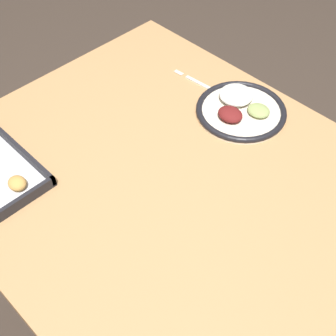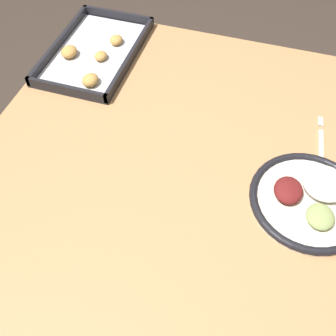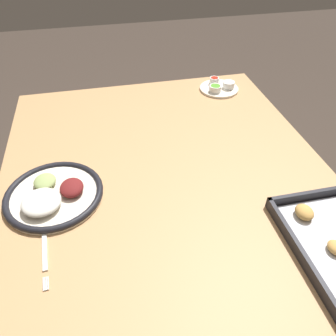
# 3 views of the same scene
# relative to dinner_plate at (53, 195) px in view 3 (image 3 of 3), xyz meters

# --- Properties ---
(ground_plane) EXTENTS (8.00, 8.00, 0.00)m
(ground_plane) POSITION_rel_dinner_plate_xyz_m (-0.04, 0.35, -0.77)
(ground_plane) COLOR #382D26
(dining_table) EXTENTS (1.28, 1.06, 0.75)m
(dining_table) POSITION_rel_dinner_plate_xyz_m (-0.04, 0.35, -0.11)
(dining_table) COLOR #AD7F51
(dining_table) RESTS_ON ground_plane
(dinner_plate) EXTENTS (0.29, 0.29, 0.05)m
(dinner_plate) POSITION_rel_dinner_plate_xyz_m (0.00, 0.00, 0.00)
(dinner_plate) COLOR beige
(dinner_plate) RESTS_ON dining_table
(fork) EXTENTS (0.20, 0.03, 0.00)m
(fork) POSITION_rel_dinner_plate_xyz_m (0.19, -0.01, -0.01)
(fork) COLOR silver
(fork) RESTS_ON dining_table
(saucer_plate) EXTENTS (0.17, 0.17, 0.04)m
(saucer_plate) POSITION_rel_dinner_plate_xyz_m (-0.54, 0.70, -0.00)
(saucer_plate) COLOR beige
(saucer_plate) RESTS_ON dining_table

